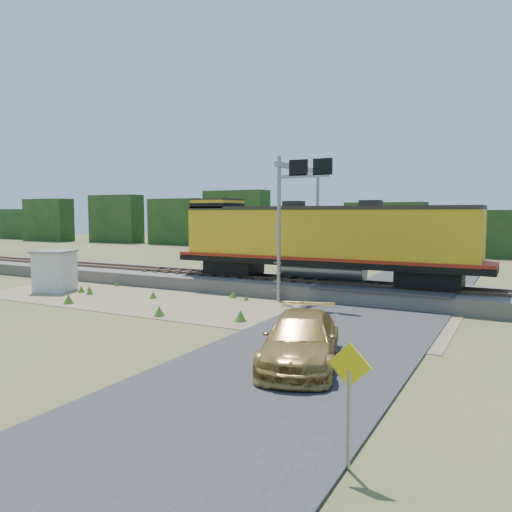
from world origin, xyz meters
The scene contains 12 objects.
ground centered at (0.00, 0.00, 0.00)m, with size 140.00×140.00×0.00m, color #475123.
ballast centered at (0.00, 6.00, 0.40)m, with size 70.00×5.00×0.80m, color slate.
rails centered at (0.00, 6.00, 0.88)m, with size 70.00×1.54×0.16m.
dirt_shoulder centered at (-2.00, 0.50, 0.01)m, with size 26.00×8.00×0.03m, color #8C7754.
road centered at (7.00, 0.74, 0.09)m, with size 7.00×66.00×0.86m.
tree_line_north centered at (0.00, 38.00, 3.07)m, with size 130.00×3.00×6.50m.
weed_clumps centered at (-3.50, 0.10, 0.00)m, with size 15.00×6.20×0.56m, color #365E1B, non-canonical shape.
locomotive centered at (2.95, 6.00, 3.25)m, with size 18.02×2.75×4.65m.
shed centered at (-11.51, -0.11, 1.25)m, with size 2.65×2.65×2.47m.
signal_gantry centered at (2.21, 5.32, 5.73)m, with size 3.05×6.20×7.69m.
road_sign centered at (10.52, -12.02, 1.51)m, with size 0.83×0.09×2.40m.
car centered at (7.25, -6.56, 0.79)m, with size 2.22×5.46×1.58m, color #AB873F.
Camera 1 is at (13.19, -20.62, 4.76)m, focal length 35.00 mm.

